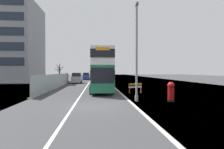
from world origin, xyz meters
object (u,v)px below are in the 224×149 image
(roadworks_barrier, at_px, (135,87))
(car_receding_mid, at_px, (98,77))
(red_pillar_postbox, at_px, (171,91))
(double_decker_bus, at_px, (101,70))
(car_oncoming_near, at_px, (77,78))
(car_receding_far, at_px, (86,76))
(lamppost_foreground, at_px, (137,55))

(roadworks_barrier, distance_m, car_receding_mid, 27.04)
(roadworks_barrier, relative_size, car_receding_mid, 0.38)
(red_pillar_postbox, height_order, roadworks_barrier, red_pillar_postbox)
(double_decker_bus, height_order, car_receding_mid, double_decker_bus)
(double_decker_bus, height_order, car_oncoming_near, double_decker_bus)
(red_pillar_postbox, relative_size, car_receding_mid, 0.37)
(red_pillar_postbox, height_order, car_receding_far, car_receding_far)
(double_decker_bus, relative_size, car_receding_far, 2.67)
(lamppost_foreground, distance_m, roadworks_barrier, 7.11)
(lamppost_foreground, bearing_deg, car_receding_mid, 95.28)
(lamppost_foreground, relative_size, car_receding_far, 1.92)
(car_oncoming_near, xyz_separation_m, car_receding_mid, (4.59, 7.16, 0.02))
(lamppost_foreground, relative_size, car_receding_mid, 1.84)
(lamppost_foreground, distance_m, car_receding_far, 42.73)
(double_decker_bus, relative_size, car_oncoming_near, 2.58)
(roadworks_barrier, height_order, car_oncoming_near, car_oncoming_near)
(car_receding_far, bearing_deg, double_decker_bus, -83.71)
(roadworks_barrier, bearing_deg, red_pillar_postbox, -75.45)
(lamppost_foreground, xyz_separation_m, car_receding_mid, (-3.04, 32.95, -2.86))
(car_receding_far, bearing_deg, red_pillar_postbox, -77.61)
(car_oncoming_near, bearing_deg, car_receding_far, 85.93)
(double_decker_bus, bearing_deg, car_receding_mid, 90.57)
(lamppost_foreground, relative_size, car_oncoming_near, 1.85)
(lamppost_foreground, height_order, red_pillar_postbox, lamppost_foreground)
(car_oncoming_near, bearing_deg, double_decker_bus, -74.09)
(roadworks_barrier, height_order, car_receding_mid, car_receding_mid)
(roadworks_barrier, bearing_deg, car_receding_far, 101.98)
(car_receding_mid, relative_size, car_receding_far, 1.04)
(red_pillar_postbox, xyz_separation_m, roadworks_barrier, (-1.71, 6.61, -0.20))
(red_pillar_postbox, bearing_deg, car_receding_far, 102.39)
(double_decker_bus, height_order, car_receding_far, double_decker_bus)
(lamppost_foreground, bearing_deg, car_oncoming_near, 106.49)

